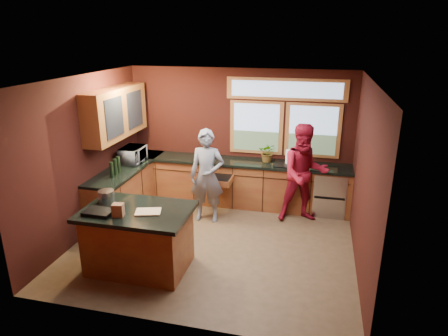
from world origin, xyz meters
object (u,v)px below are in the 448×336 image
at_px(person_grey, 207,176).
at_px(cutting_board, 148,212).
at_px(stock_pot, 106,196).
at_px(island, 139,239).
at_px(person_red, 304,174).

bearing_deg(person_grey, cutting_board, -103.93).
distance_m(person_grey, cutting_board, 1.88).
distance_m(cutting_board, stock_pot, 0.78).
height_order(person_grey, cutting_board, person_grey).
relative_size(person_grey, cutting_board, 4.95).
bearing_deg(stock_pot, person_grey, 56.64).
bearing_deg(island, person_red, 44.25).
height_order(person_grey, person_red, person_red).
relative_size(cutting_board, stock_pot, 1.46).
xyz_separation_m(island, stock_pot, (-0.55, 0.15, 0.56)).
relative_size(person_red, stock_pot, 7.63).
distance_m(island, person_grey, 1.91).
xyz_separation_m(person_grey, person_red, (1.72, 0.40, 0.05)).
height_order(cutting_board, stock_pot, stock_pot).
relative_size(person_grey, stock_pot, 7.21).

